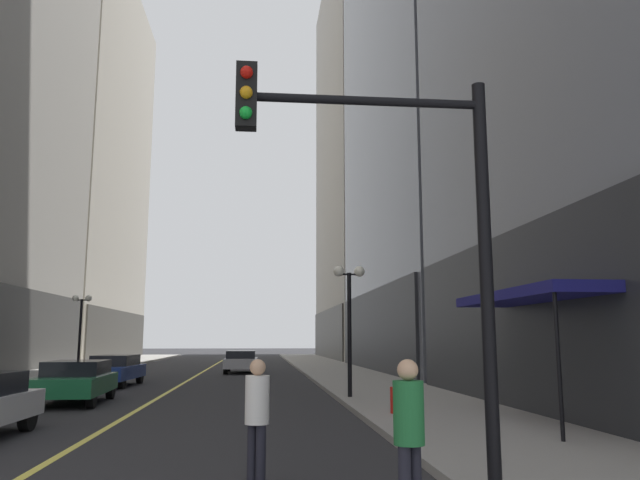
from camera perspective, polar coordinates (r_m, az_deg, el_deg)
ground_plane at (r=39.20m, az=-10.84°, el=-11.92°), size 200.00×200.00×0.00m
sidewalk_left at (r=40.75m, az=-22.70°, el=-11.17°), size 4.50×78.00×0.15m
sidewalk_right at (r=39.35m, az=1.48°, el=-11.96°), size 4.50×78.00×0.15m
lane_centre_stripe at (r=39.20m, az=-10.84°, el=-11.91°), size 0.16×70.00×0.01m
building_left_far at (r=69.52m, az=-22.58°, el=6.53°), size 13.07×26.00×40.07m
building_right_mid at (r=45.25m, az=12.19°, el=17.20°), size 11.95×24.00×44.04m
building_right_far at (r=68.56m, az=7.00°, el=7.67°), size 15.26×26.00×43.67m
storefront_awning_right at (r=15.32m, az=18.68°, el=-4.98°), size 1.60×5.76×3.12m
car_green at (r=21.42m, az=-21.66°, el=-11.95°), size 2.10×4.40×1.32m
car_blue at (r=28.65m, az=-18.46°, el=-11.26°), size 1.93×4.59×1.32m
car_silver at (r=38.16m, az=-7.30°, el=-11.00°), size 1.95×4.57×1.32m
pedestrian_in_white_shirt at (r=8.95m, az=-5.84°, el=-15.49°), size 0.48×0.48×1.72m
pedestrian_in_green_parka at (r=7.10m, az=8.22°, el=-16.80°), size 0.47×0.47×1.78m
traffic_light_near_right at (r=8.28m, az=8.05°, el=3.09°), size 3.43×0.35×5.65m
street_lamp_left_far at (r=36.81m, az=-21.23°, el=-6.58°), size 1.06×0.36×4.43m
street_lamp_right_mid at (r=20.65m, az=2.72°, el=-5.65°), size 1.06×0.36×4.43m
fire_hydrant_right at (r=16.26m, az=7.02°, el=-14.73°), size 0.28×0.28×0.80m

